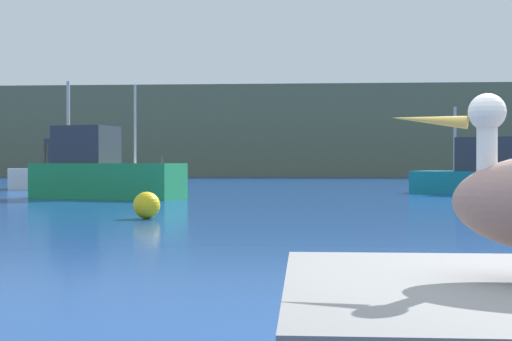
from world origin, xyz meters
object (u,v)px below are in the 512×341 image
fishing_boat_teal (507,175)px  fishing_boat_green (102,172)px  fishing_boat_white (84,171)px  mooring_buoy (147,205)px

fishing_boat_teal → fishing_boat_green: size_ratio=1.42×
fishing_boat_white → mooring_buoy: 20.50m
fishing_boat_teal → fishing_boat_white: bearing=11.7°
fishing_boat_green → mooring_buoy: 9.84m
fishing_boat_teal → mooring_buoy: (-11.71, -13.75, -0.46)m
fishing_boat_white → mooring_buoy: (7.37, -19.12, -0.55)m
fishing_boat_teal → mooring_buoy: fishing_boat_teal is taller
fishing_boat_green → fishing_boat_white: bearing=-53.3°
mooring_buoy → fishing_boat_teal: bearing=49.6°
fishing_boat_white → mooring_buoy: fishing_boat_white is taller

